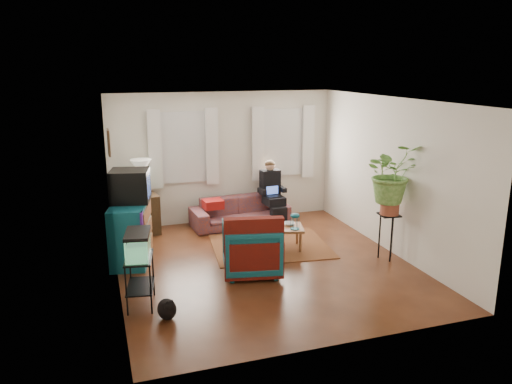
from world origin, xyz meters
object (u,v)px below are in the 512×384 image
object	(u,v)px
aquarium_stand	(140,281)
coffee_table	(274,238)
armchair	(251,246)
sofa	(240,207)
side_table	(144,214)
plant_stand	(388,237)
dresser	(131,232)

from	to	relation	value
aquarium_stand	coffee_table	distance (m)	2.78
armchair	sofa	bearing A→B (deg)	-90.59
coffee_table	side_table	bearing A→B (deg)	157.94
armchair	coffee_table	world-z (taller)	armchair
side_table	aquarium_stand	bearing A→B (deg)	-96.74
sofa	plant_stand	xyz separation A→B (m)	(1.79, -2.45, 0.01)
sofa	coffee_table	size ratio (longest dim) A/B	1.97
dresser	aquarium_stand	distance (m)	1.63
coffee_table	plant_stand	bearing A→B (deg)	-16.70
side_table	dresser	xyz separation A→B (m)	(-0.34, -1.34, 0.11)
armchair	coffee_table	xyz separation A→B (m)	(0.68, 0.83, -0.23)
aquarium_stand	armchair	world-z (taller)	armchair
side_table	coffee_table	world-z (taller)	side_table
aquarium_stand	side_table	bearing A→B (deg)	93.35
dresser	armchair	xyz separation A→B (m)	(1.71, -1.05, -0.05)
aquarium_stand	armchair	bearing A→B (deg)	28.58
plant_stand	aquarium_stand	bearing A→B (deg)	-174.15
sofa	side_table	world-z (taller)	same
side_table	coffee_table	xyz separation A→B (m)	(2.05, -1.56, -0.17)
dresser	coffee_table	xyz separation A→B (m)	(2.39, -0.22, -0.29)
coffee_table	plant_stand	distance (m)	1.89
aquarium_stand	coffee_table	world-z (taller)	aquarium_stand
sofa	side_table	size ratio (longest dim) A/B	2.56
sofa	plant_stand	world-z (taller)	plant_stand
dresser	side_table	bearing A→B (deg)	88.21
sofa	dresser	distance (m)	2.52
sofa	coffee_table	bearing A→B (deg)	-86.23
side_table	plant_stand	xyz separation A→B (m)	(3.65, -2.55, 0.01)
dresser	coffee_table	distance (m)	2.42
dresser	armchair	world-z (taller)	dresser
side_table	coffee_table	size ratio (longest dim) A/B	0.77
sofa	aquarium_stand	bearing A→B (deg)	-131.50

